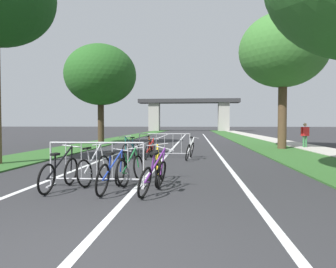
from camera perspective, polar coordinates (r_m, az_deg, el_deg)
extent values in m
cube|color=#2D5B26|center=(32.92, -7.45, -0.60)|extent=(2.72, 71.52, 0.05)
cube|color=#2D5B26|center=(32.45, 13.07, -0.67)|extent=(2.72, 71.52, 0.05)
cube|color=#ADA89E|center=(32.86, 17.14, -0.65)|extent=(1.99, 71.52, 0.08)
cube|color=silver|center=(23.62, 1.87, -1.63)|extent=(0.14, 41.38, 0.01)
cube|color=silver|center=(23.61, 7.84, -1.65)|extent=(0.14, 41.38, 0.01)
cube|color=silver|center=(23.88, -4.03, -1.59)|extent=(0.14, 41.38, 0.01)
cube|color=#2D2D30|center=(62.14, 3.89, 6.17)|extent=(20.31, 3.44, 0.78)
cube|color=#9E9B93|center=(62.53, -2.58, 3.19)|extent=(2.12, 2.40, 5.69)
cube|color=#9E9B93|center=(62.23, 10.38, 3.16)|extent=(2.12, 2.40, 5.69)
cylinder|color=#3D2D1E|center=(23.11, -12.46, 2.10)|extent=(0.45, 0.45, 3.11)
ellipsoid|color=#23561E|center=(23.39, -12.52, 10.76)|extent=(5.24, 5.24, 4.46)
cylinder|color=#4C3823|center=(18.58, 20.63, 3.13)|extent=(0.48, 0.48, 3.80)
ellipsoid|color=#38702D|center=(19.04, 20.77, 14.48)|extent=(4.94, 4.94, 4.20)
cylinder|color=#ADADB2|center=(7.69, -21.11, -5.26)|extent=(0.04, 0.04, 1.05)
cube|color=#ADADB2|center=(7.76, -21.06, -8.99)|extent=(0.07, 0.44, 0.03)
cylinder|color=#ADADB2|center=(7.07, -4.58, -5.75)|extent=(0.04, 0.04, 1.05)
cube|color=#ADADB2|center=(7.16, -4.57, -9.79)|extent=(0.07, 0.44, 0.03)
cylinder|color=#ADADB2|center=(7.26, -13.23, -1.59)|extent=(2.20, 0.11, 0.04)
cylinder|color=#ADADB2|center=(7.36, -13.17, -8.21)|extent=(2.20, 0.11, 0.04)
cylinder|color=#ADADB2|center=(7.53, -18.57, -4.68)|extent=(0.02, 0.02, 0.87)
cylinder|color=#ADADB2|center=(7.40, -15.93, -4.77)|extent=(0.02, 0.02, 0.87)
cylinder|color=#ADADB2|center=(7.29, -13.20, -4.85)|extent=(0.02, 0.02, 0.87)
cylinder|color=#ADADB2|center=(7.20, -10.39, -4.92)|extent=(0.02, 0.02, 0.87)
cylinder|color=#ADADB2|center=(7.12, -7.52, -4.98)|extent=(0.02, 0.02, 0.87)
cylinder|color=#ADADB2|center=(13.36, -5.35, -2.13)|extent=(0.04, 0.04, 1.05)
cube|color=#ADADB2|center=(13.40, -5.34, -4.31)|extent=(0.07, 0.44, 0.03)
cylinder|color=#ADADB2|center=(13.20, 4.12, -2.18)|extent=(0.04, 0.04, 1.05)
cube|color=#ADADB2|center=(13.24, 4.12, -4.38)|extent=(0.07, 0.44, 0.03)
cylinder|color=#ADADB2|center=(13.20, -0.64, 0.02)|extent=(2.20, 0.10, 0.04)
cylinder|color=#ADADB2|center=(13.26, -0.64, -3.65)|extent=(2.20, 0.10, 0.04)
cylinder|color=#ADADB2|center=(13.30, -3.79, -1.76)|extent=(0.02, 0.02, 0.87)
cylinder|color=#ADADB2|center=(13.26, -2.22, -1.77)|extent=(0.02, 0.02, 0.87)
cylinder|color=#ADADB2|center=(13.22, -0.64, -1.77)|extent=(0.02, 0.02, 0.87)
cylinder|color=#ADADB2|center=(13.20, 0.94, -1.78)|extent=(0.02, 0.02, 0.87)
cylinder|color=#ADADB2|center=(13.19, 2.53, -1.79)|extent=(0.02, 0.02, 0.87)
torus|color=black|center=(12.10, 3.73, -3.44)|extent=(0.26, 0.69, 0.67)
torus|color=black|center=(13.16, 4.48, -3.00)|extent=(0.26, 0.69, 0.67)
cylinder|color=silver|center=(12.58, 4.33, -1.99)|extent=(0.28, 1.04, 0.58)
cylinder|color=silver|center=(12.37, 4.19, -2.07)|extent=(0.16, 0.14, 0.65)
cylinder|color=silver|center=(12.27, 3.83, -3.48)|extent=(0.07, 0.35, 0.08)
cylinder|color=silver|center=(13.11, 4.69, -1.83)|extent=(0.14, 0.11, 0.55)
cube|color=black|center=(12.31, 4.44, -0.61)|extent=(0.14, 0.25, 0.07)
cylinder|color=#99999E|center=(13.07, 4.90, -0.64)|extent=(0.43, 0.09, 0.11)
torus|color=black|center=(7.17, -8.47, -7.28)|extent=(0.26, 0.66, 0.65)
torus|color=black|center=(8.05, -5.54, -6.24)|extent=(0.26, 0.66, 0.65)
cylinder|color=#1E7238|center=(7.56, -7.23, -4.85)|extent=(0.16, 0.95, 0.54)
cylinder|color=#1E7238|center=(7.40, -7.77, -5.30)|extent=(0.13, 0.10, 0.53)
cylinder|color=#1E7238|center=(7.31, -7.92, -7.28)|extent=(0.10, 0.32, 0.08)
cylinder|color=#1E7238|center=(8.01, -5.83, -4.47)|extent=(0.12, 0.08, 0.51)
cube|color=black|center=(7.35, -8.14, -3.29)|extent=(0.15, 0.26, 0.06)
cylinder|color=#99999E|center=(7.98, -6.13, -2.67)|extent=(0.50, 0.12, 0.09)
torus|color=black|center=(13.21, -3.43, -3.02)|extent=(0.20, 0.67, 0.66)
torus|color=black|center=(14.26, -3.12, -2.65)|extent=(0.20, 0.67, 0.66)
cylinder|color=orange|center=(13.69, -3.46, -1.72)|extent=(0.21, 1.02, 0.57)
cylinder|color=orange|center=(13.49, -3.53, -1.76)|extent=(0.15, 0.13, 0.65)
cylinder|color=orange|center=(13.38, -3.36, -3.06)|extent=(0.05, 0.34, 0.08)
cylinder|color=orange|center=(14.22, -3.31, -1.59)|extent=(0.13, 0.10, 0.54)
cube|color=black|center=(13.44, -3.76, -0.41)|extent=(0.12, 0.25, 0.07)
cylinder|color=#99999E|center=(14.18, -3.49, -0.52)|extent=(0.44, 0.06, 0.10)
torus|color=black|center=(7.32, -15.37, -7.12)|extent=(0.25, 0.66, 0.65)
torus|color=black|center=(8.15, -11.81, -6.18)|extent=(0.25, 0.66, 0.65)
cylinder|color=#B7B7BC|center=(7.69, -13.88, -4.37)|extent=(0.13, 0.93, 0.65)
cylinder|color=#B7B7BC|center=(7.54, -14.52, -4.90)|extent=(0.14, 0.10, 0.61)
cylinder|color=#B7B7BC|center=(7.46, -14.72, -7.14)|extent=(0.09, 0.31, 0.08)
cylinder|color=#B7B7BC|center=(8.11, -12.17, -4.04)|extent=(0.13, 0.07, 0.62)
cube|color=black|center=(7.50, -14.95, -2.61)|extent=(0.15, 0.26, 0.06)
cylinder|color=#99999E|center=(8.08, -12.54, -1.88)|extent=(0.49, 0.12, 0.09)
torus|color=black|center=(12.40, -4.01, -3.45)|extent=(0.17, 0.62, 0.62)
torus|color=black|center=(13.42, -2.92, -3.04)|extent=(0.17, 0.62, 0.62)
cylinder|color=red|center=(12.85, -3.34, -2.11)|extent=(0.19, 1.02, 0.55)
cylinder|color=red|center=(12.66, -3.57, -2.40)|extent=(0.11, 0.13, 0.51)
cylinder|color=red|center=(12.56, -3.84, -3.49)|extent=(0.05, 0.34, 0.07)
cylinder|color=red|center=(13.36, -2.82, -1.96)|extent=(0.10, 0.10, 0.52)
cube|color=black|center=(12.60, -3.48, -1.26)|extent=(0.13, 0.25, 0.06)
cylinder|color=#99999E|center=(13.32, -2.71, -0.87)|extent=(0.46, 0.07, 0.08)
torus|color=black|center=(6.03, -4.38, -9.06)|extent=(0.30, 0.66, 0.64)
torus|color=black|center=(6.95, -1.41, -7.60)|extent=(0.30, 0.66, 0.64)
cylinder|color=#662884|center=(6.40, -2.35, -5.70)|extent=(0.35, 0.93, 0.63)
cylinder|color=#662884|center=(6.23, -3.00, -6.33)|extent=(0.16, 0.14, 0.61)
cylinder|color=#662884|center=(6.18, -3.89, -9.01)|extent=(0.08, 0.32, 0.07)
cylinder|color=#662884|center=(6.86, -0.99, -5.18)|extent=(0.15, 0.12, 0.61)
cube|color=black|center=(6.14, -2.58, -3.61)|extent=(0.15, 0.26, 0.07)
cylinder|color=#99999E|center=(6.79, -0.57, -2.71)|extent=(0.42, 0.11, 0.11)
torus|color=black|center=(6.90, -2.01, -7.57)|extent=(0.16, 0.67, 0.66)
torus|color=black|center=(7.97, -1.48, -6.28)|extent=(0.16, 0.67, 0.66)
cylinder|color=gold|center=(7.37, -2.00, -4.61)|extent=(0.17, 1.05, 0.63)
cylinder|color=gold|center=(7.17, -2.05, -5.40)|extent=(0.11, 0.13, 0.55)
cylinder|color=gold|center=(7.07, -1.89, -7.53)|extent=(0.04, 0.35, 0.08)
cylinder|color=gold|center=(7.91, -1.74, -4.16)|extent=(0.11, 0.10, 0.60)
cube|color=black|center=(7.11, -2.32, -3.27)|extent=(0.12, 0.25, 0.06)
cylinder|color=#99999E|center=(7.86, -2.00, -2.01)|extent=(0.56, 0.06, 0.09)
torus|color=black|center=(13.31, -5.99, -3.01)|extent=(0.26, 0.66, 0.65)
torus|color=black|center=(12.44, -7.87, -3.36)|extent=(0.26, 0.66, 0.65)
cylinder|color=#197A7F|center=(12.89, -6.99, -1.79)|extent=(0.33, 0.92, 0.66)
cylinder|color=#197A7F|center=(13.05, -6.61, -2.00)|extent=(0.10, 0.13, 0.61)
cylinder|color=#197A7F|center=(13.17, -6.26, -3.17)|extent=(0.10, 0.32, 0.08)
cylinder|color=#197A7F|center=(12.45, -7.97, -1.92)|extent=(0.10, 0.11, 0.63)
cube|color=black|center=(13.08, -6.69, -0.67)|extent=(0.16, 0.26, 0.06)
cylinder|color=#99999E|center=(12.47, -8.06, -0.48)|extent=(0.52, 0.15, 0.09)
torus|color=black|center=(6.30, -12.16, -8.45)|extent=(0.19, 0.68, 0.68)
torus|color=black|center=(7.31, -8.91, -6.99)|extent=(0.19, 0.68, 0.68)
cylinder|color=#1E389E|center=(6.73, -10.24, -5.55)|extent=(0.20, 1.06, 0.55)
cylinder|color=#1E389E|center=(6.54, -10.91, -6.03)|extent=(0.11, 0.13, 0.57)
cylinder|color=#1E389E|center=(6.47, -11.60, -8.41)|extent=(0.05, 0.35, 0.08)
cylinder|color=#1E389E|center=(7.24, -8.74, -5.01)|extent=(0.11, 0.10, 0.52)
cube|color=black|center=(6.46, -10.75, -3.62)|extent=(0.13, 0.25, 0.06)
cylinder|color=#99999E|center=(7.18, -8.57, -2.99)|extent=(0.45, 0.07, 0.08)
torus|color=black|center=(6.80, -21.80, -7.87)|extent=(0.15, 0.66, 0.66)
torus|color=black|center=(7.72, -17.72, -6.66)|extent=(0.15, 0.66, 0.66)
cylinder|color=black|center=(7.18, -19.54, -4.88)|extent=(0.17, 1.04, 0.64)
cylinder|color=black|center=(7.02, -20.40, -5.74)|extent=(0.10, 0.13, 0.54)
cylinder|color=black|center=(6.95, -21.08, -7.86)|extent=(0.05, 0.35, 0.08)
cylinder|color=black|center=(7.65, -17.63, -4.45)|extent=(0.10, 0.10, 0.61)
cube|color=black|center=(6.94, -20.39, -3.59)|extent=(0.12, 0.25, 0.06)
cylinder|color=#99999E|center=(7.59, -17.54, -2.20)|extent=(0.49, 0.06, 0.07)
cylinder|color=#33723F|center=(19.93, 24.45, -1.39)|extent=(0.11, 0.11, 0.75)
cylinder|color=#33723F|center=(19.84, 24.07, -1.40)|extent=(0.11, 0.11, 0.75)
cube|color=#B21E1E|center=(19.86, 24.29, 0.46)|extent=(0.46, 0.36, 0.53)
cylinder|color=#B21E1E|center=(20.00, 24.83, 0.38)|extent=(0.09, 0.09, 0.48)
cylinder|color=#B21E1E|center=(19.72, 23.74, 0.38)|extent=(0.09, 0.09, 0.48)
sphere|color=tan|center=(19.85, 24.30, 1.61)|extent=(0.20, 0.20, 0.20)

